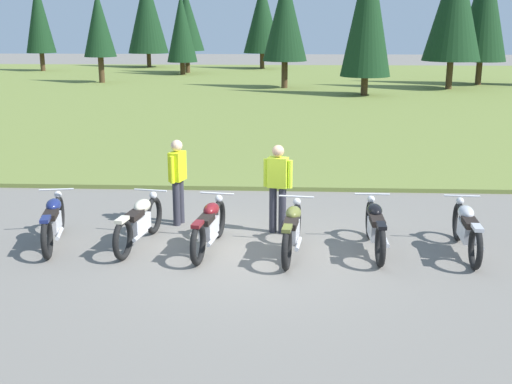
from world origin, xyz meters
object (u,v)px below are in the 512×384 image
motorcycle_navy (53,221)px  rider_checking_bike (278,184)px  motorcycle_maroon (209,226)px  rider_in_hivis_vest (178,177)px  motorcycle_silver (467,229)px  motorcycle_black (375,227)px  motorcycle_olive (292,230)px  motorcycle_cream (139,222)px

motorcycle_navy → rider_checking_bike: size_ratio=1.24×
motorcycle_maroon → rider_in_hivis_vest: bearing=118.3°
motorcycle_silver → rider_in_hivis_vest: rider_in_hivis_vest is taller
motorcycle_black → motorcycle_silver: bearing=-1.5°
motorcycle_olive → rider_checking_bike: 1.29m
motorcycle_silver → motorcycle_black: bearing=178.5°
motorcycle_cream → rider_in_hivis_vest: (0.48, 1.27, 0.51)m
motorcycle_maroon → motorcycle_cream: bearing=172.3°
motorcycle_black → rider_in_hivis_vest: size_ratio=1.26×
motorcycle_olive → motorcycle_cream: bearing=173.3°
motorcycle_navy → rider_in_hivis_vest: 2.45m
motorcycle_silver → rider_in_hivis_vest: 5.37m
motorcycle_black → rider_checking_bike: rider_checking_bike is taller
motorcycle_silver → rider_checking_bike: bearing=163.3°
motorcycle_navy → motorcycle_olive: (4.21, -0.28, 0.00)m
motorcycle_navy → motorcycle_olive: bearing=-3.8°
motorcycle_cream → rider_checking_bike: rider_checking_bike is taller
motorcycle_cream → rider_in_hivis_vest: 1.45m
motorcycle_cream → motorcycle_navy: bearing=-178.8°
motorcycle_olive → motorcycle_silver: (2.96, 0.18, 0.00)m
motorcycle_maroon → motorcycle_olive: size_ratio=1.00×
motorcycle_silver → motorcycle_maroon: bearing=-179.5°
motorcycle_silver → rider_checking_bike: (-3.23, 0.97, 0.51)m
motorcycle_navy → motorcycle_maroon: size_ratio=0.99×
motorcycle_cream → motorcycle_olive: (2.68, -0.31, 0.00)m
motorcycle_silver → rider_checking_bike: 3.41m
motorcycle_navy → motorcycle_black: same height
motorcycle_cream → motorcycle_olive: same height
motorcycle_black → rider_in_hivis_vest: (-3.62, 1.36, 0.51)m
motorcycle_maroon → rider_in_hivis_vest: rider_in_hivis_vest is taller
motorcycle_cream → motorcycle_maroon: (1.26, -0.17, 0.00)m
motorcycle_olive → rider_in_hivis_vest: rider_in_hivis_vest is taller
motorcycle_navy → motorcycle_silver: size_ratio=0.99×
motorcycle_olive → motorcycle_black: (1.42, 0.22, 0.00)m
motorcycle_olive → rider_checking_bike: size_ratio=1.26×
rider_in_hivis_vest → motorcycle_black: bearing=-20.5°
motorcycle_cream → motorcycle_black: size_ratio=0.99×
motorcycle_navy → motorcycle_maroon: same height
motorcycle_cream → rider_checking_bike: 2.61m
motorcycle_navy → motorcycle_black: (5.63, -0.06, 0.00)m
motorcycle_maroon → rider_checking_bike: bearing=41.0°
motorcycle_cream → motorcycle_olive: bearing=-6.7°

